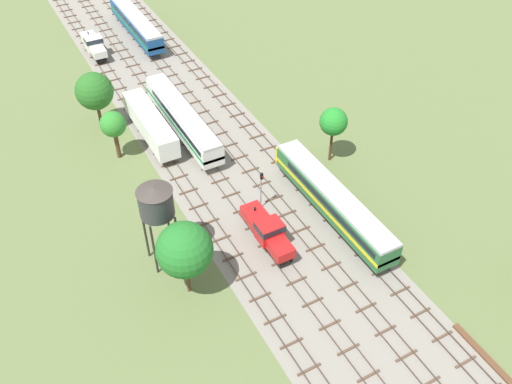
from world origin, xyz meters
TOP-DOWN VIEW (x-y plane):
  - ground_plane at (0.00, 56.00)m, footprint 480.00×480.00m
  - ballast_bed at (0.00, 56.00)m, footprint 16.68×176.00m
  - track_far_left at (-6.34, 57.00)m, footprint 2.40×126.00m
  - track_left at (-2.11, 57.00)m, footprint 2.40×126.00m
  - track_centre_left at (2.11, 57.00)m, footprint 2.40×126.00m
  - track_centre at (6.34, 57.00)m, footprint 2.40×126.00m
  - shunter_loco_left_nearest at (-2.11, 28.59)m, footprint 2.74×8.46m
  - diesel_railcar_centre_near at (6.34, 28.74)m, footprint 2.96×20.50m
  - diesel_railcar_left_mid at (-2.11, 51.96)m, footprint 2.96×20.50m
  - freight_boxcar_far_left_midfar at (-6.33, 52.84)m, footprint 2.87×14.00m
  - shunter_loco_far_left_far at (-6.34, 80.11)m, footprint 2.74×8.46m
  - diesel_railcar_centre_left_farther at (2.11, 83.21)m, footprint 2.96×20.50m
  - water_tower at (-12.77, 31.70)m, footprint 3.58×3.58m
  - signal_post_nearest at (0.00, 33.89)m, footprint 0.28×0.47m
  - lineside_tree_0 at (12.17, 37.70)m, footprint 3.49×3.49m
  - lineside_tree_1 at (-11.54, 58.83)m, footprint 5.04×5.04m
  - lineside_tree_2 at (-12.13, 26.64)m, footprint 5.46×5.46m
  - lineside_tree_3 at (-11.50, 51.15)m, footprint 3.27×3.27m
  - spare_rail_bundle at (8.27, 5.88)m, footprint 0.60×10.00m

SIDE VIEW (x-z plane):
  - ground_plane at x=0.00m, z-range 0.00..0.00m
  - ballast_bed at x=0.00m, z-range 0.00..0.01m
  - spare_rail_bundle at x=8.27m, z-range 0.00..0.24m
  - track_far_left at x=-6.34m, z-range -0.01..0.28m
  - track_left at x=-2.11m, z-range -0.01..0.28m
  - track_centre_left at x=2.11m, z-range -0.01..0.28m
  - track_centre at x=6.34m, z-range -0.01..0.28m
  - shunter_loco_left_nearest at x=-2.11m, z-range 0.46..3.56m
  - shunter_loco_far_left_far at x=-6.34m, z-range 0.46..3.56m
  - freight_boxcar_far_left_midfar at x=-6.33m, z-range 0.65..4.25m
  - diesel_railcar_centre_near at x=6.34m, z-range 0.70..4.50m
  - diesel_railcar_left_mid at x=-2.11m, z-range 0.70..4.50m
  - diesel_railcar_centre_left_farther at x=2.11m, z-range 0.70..4.50m
  - signal_post_nearest at x=0.00m, z-range 0.73..6.09m
  - lineside_tree_3 at x=-11.50m, z-range 1.62..8.34m
  - lineside_tree_1 at x=-11.54m, z-range 1.58..9.84m
  - lineside_tree_0 at x=12.17m, z-range 2.02..9.63m
  - lineside_tree_2 at x=-12.13m, z-range 1.60..10.30m
  - water_tower at x=-12.77m, z-range 3.15..13.21m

